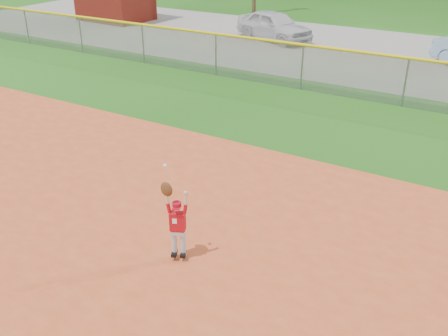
% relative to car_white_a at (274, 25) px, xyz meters
% --- Properties ---
extents(ground, '(120.00, 120.00, 0.00)m').
position_rel_car_white_a_xyz_m(ground, '(3.95, -16.22, -0.70)').
color(ground, '#205914').
rests_on(ground, ground).
extents(parking_strip, '(44.00, 10.00, 0.03)m').
position_rel_car_white_a_xyz_m(parking_strip, '(3.95, -0.22, -0.68)').
color(parking_strip, gray).
rests_on(parking_strip, ground).
extents(car_white_a, '(4.21, 2.81, 1.33)m').
position_rel_car_white_a_xyz_m(car_white_a, '(0.00, 0.00, 0.00)').
color(car_white_a, silver).
rests_on(car_white_a, parking_strip).
extents(outfield_fence, '(40.06, 0.10, 1.55)m').
position_rel_car_white_a_xyz_m(outfield_fence, '(3.95, -6.22, 0.19)').
color(outfield_fence, gray).
rests_on(outfield_fence, ground).
extents(ballplayer, '(0.45, 0.27, 1.70)m').
position_rel_car_white_a_xyz_m(ballplayer, '(5.78, -15.98, 0.10)').
color(ballplayer, silver).
rests_on(ballplayer, ground).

